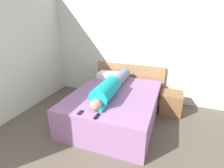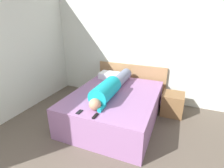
{
  "view_description": "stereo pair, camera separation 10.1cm",
  "coord_description": "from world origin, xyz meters",
  "px_view_note": "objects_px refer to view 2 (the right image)",
  "views": [
    {
      "loc": [
        0.91,
        -0.49,
        2.02
      ],
      "look_at": [
        -0.12,
        2.3,
        0.84
      ],
      "focal_mm": 28.0,
      "sensor_mm": 36.0,
      "label": 1
    },
    {
      "loc": [
        1.0,
        -0.45,
        2.02
      ],
      "look_at": [
        -0.12,
        2.3,
        0.84
      ],
      "focal_mm": 28.0,
      "sensor_mm": 36.0,
      "label": 2
    }
  ],
  "objects_px": {
    "bed": "(115,106)",
    "nightstand": "(172,104)",
    "pillow_near_headboard": "(111,76)",
    "cell_phone": "(79,112)",
    "person_lying": "(111,87)",
    "tv_remote": "(95,116)"
  },
  "relations": [
    {
      "from": "bed",
      "to": "pillow_near_headboard",
      "type": "relative_size",
      "value": 3.83
    },
    {
      "from": "nightstand",
      "to": "person_lying",
      "type": "height_order",
      "value": "person_lying"
    },
    {
      "from": "nightstand",
      "to": "pillow_near_headboard",
      "type": "xyz_separation_m",
      "value": [
        -1.48,
        0.09,
        0.42
      ]
    },
    {
      "from": "person_lying",
      "to": "pillow_near_headboard",
      "type": "distance_m",
      "value": 0.87
    },
    {
      "from": "cell_phone",
      "to": "pillow_near_headboard",
      "type": "bearing_deg",
      "value": 95.21
    },
    {
      "from": "bed",
      "to": "tv_remote",
      "type": "xyz_separation_m",
      "value": [
        0.03,
        -0.9,
        0.31
      ]
    },
    {
      "from": "cell_phone",
      "to": "nightstand",
      "type": "bearing_deg",
      "value": 49.48
    },
    {
      "from": "nightstand",
      "to": "cell_phone",
      "type": "relative_size",
      "value": 3.62
    },
    {
      "from": "tv_remote",
      "to": "cell_phone",
      "type": "distance_m",
      "value": 0.29
    },
    {
      "from": "bed",
      "to": "nightstand",
      "type": "bearing_deg",
      "value": 32.18
    },
    {
      "from": "bed",
      "to": "cell_phone",
      "type": "distance_m",
      "value": 0.96
    },
    {
      "from": "pillow_near_headboard",
      "to": "tv_remote",
      "type": "bearing_deg",
      "value": -75.19
    },
    {
      "from": "bed",
      "to": "tv_remote",
      "type": "height_order",
      "value": "tv_remote"
    },
    {
      "from": "person_lying",
      "to": "pillow_near_headboard",
      "type": "xyz_separation_m",
      "value": [
        -0.35,
        0.8,
        -0.07
      ]
    },
    {
      "from": "bed",
      "to": "cell_phone",
      "type": "xyz_separation_m",
      "value": [
        -0.26,
        -0.88,
        0.3
      ]
    },
    {
      "from": "cell_phone",
      "to": "person_lying",
      "type": "bearing_deg",
      "value": 76.88
    },
    {
      "from": "bed",
      "to": "person_lying",
      "type": "height_order",
      "value": "person_lying"
    },
    {
      "from": "person_lying",
      "to": "tv_remote",
      "type": "relative_size",
      "value": 11.66
    },
    {
      "from": "person_lying",
      "to": "pillow_near_headboard",
      "type": "height_order",
      "value": "person_lying"
    },
    {
      "from": "nightstand",
      "to": "person_lying",
      "type": "xyz_separation_m",
      "value": [
        -1.13,
        -0.71,
        0.5
      ]
    },
    {
      "from": "pillow_near_headboard",
      "to": "cell_phone",
      "type": "bearing_deg",
      "value": -84.79
    },
    {
      "from": "nightstand",
      "to": "person_lying",
      "type": "relative_size",
      "value": 0.27
    }
  ]
}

